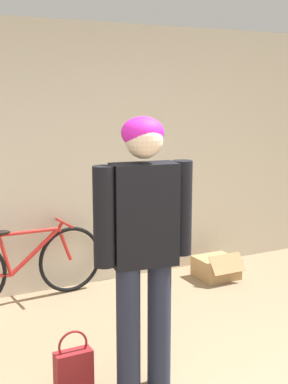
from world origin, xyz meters
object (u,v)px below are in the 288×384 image
object	(u,v)px
bicycle	(23,265)
cardboard_box	(216,267)
handbag	(74,369)
person	(144,235)

from	to	relation	value
bicycle	cardboard_box	world-z (taller)	bicycle
bicycle	cardboard_box	bearing A→B (deg)	-12.47
handbag	person	bearing A→B (deg)	-25.22
cardboard_box	person	bearing A→B (deg)	-136.75
handbag	bicycle	bearing A→B (deg)	86.33
person	bicycle	size ratio (longest dim) A/B	1.11
handbag	cardboard_box	bearing A→B (deg)	33.39
person	bicycle	distance (m)	2.01
person	handbag	bearing A→B (deg)	163.29
handbag	cardboard_box	size ratio (longest dim) A/B	0.93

